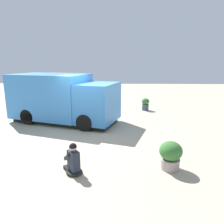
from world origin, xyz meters
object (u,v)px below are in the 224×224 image
object	(u,v)px
person_customer	(73,161)
planter_flowering_near	(145,104)
food_truck	(63,99)
planter_flowering_far	(171,155)

from	to	relation	value
person_customer	planter_flowering_near	xyz separation A→B (m)	(-2.87, -7.81, 0.06)
food_truck	planter_flowering_near	distance (m)	5.24
food_truck	planter_flowering_far	xyz separation A→B (m)	(-4.25, 4.82, -0.71)
food_truck	planter_flowering_near	bearing A→B (deg)	-148.84
food_truck	planter_flowering_near	xyz separation A→B (m)	(-4.44, -2.69, -0.74)
food_truck	planter_flowering_far	size ratio (longest dim) A/B	6.95
planter_flowering_far	person_customer	bearing A→B (deg)	6.61
food_truck	planter_flowering_far	world-z (taller)	food_truck
person_customer	planter_flowering_near	distance (m)	8.32
food_truck	planter_flowering_far	distance (m)	6.46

